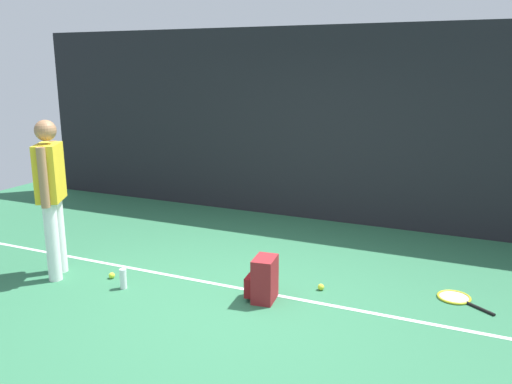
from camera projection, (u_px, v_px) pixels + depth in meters
ground_plane at (239, 299)px, 5.16m from camera, size 12.00×12.00×0.00m
back_fence at (330, 126)px, 7.50m from camera, size 10.00×0.10×2.78m
court_line at (250, 290)px, 5.38m from camera, size 9.00×0.05×0.00m
tennis_player at (51, 190)px, 5.53m from camera, size 0.39×0.47×1.70m
tennis_racket at (456, 298)px, 5.17m from camera, size 0.60×0.50×0.03m
backpack at (263, 280)px, 5.11m from camera, size 0.31×0.32×0.44m
tennis_ball_near_player at (112, 275)px, 5.67m from camera, size 0.07×0.07×0.07m
tennis_ball_by_fence at (321, 287)px, 5.37m from camera, size 0.07×0.07×0.07m
water_bottle at (123, 279)px, 5.40m from camera, size 0.07×0.07×0.21m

